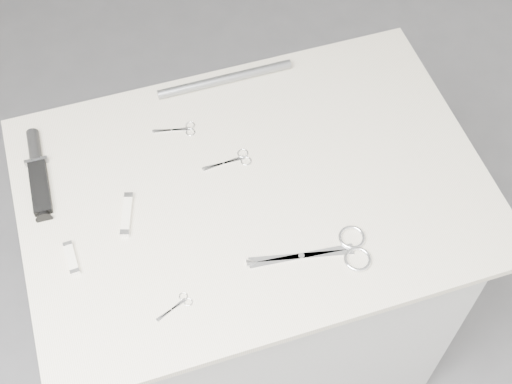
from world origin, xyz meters
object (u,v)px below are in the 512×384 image
object	(u,v)px
embroidery_scissors_b	(181,129)
sheathed_knife	(37,168)
tiny_scissors	(178,305)
large_shears	(336,251)
plinth	(254,284)
pocket_knife_a	(127,214)
metal_rail	(225,79)
pocket_knife_b	(71,258)
embroidery_scissors_a	(235,160)

from	to	relation	value
embroidery_scissors_b	sheathed_knife	distance (m)	0.33
tiny_scissors	large_shears	bearing A→B (deg)	-19.51
tiny_scissors	sheathed_knife	bearing A→B (deg)	95.24
plinth	pocket_knife_a	size ratio (longest dim) A/B	8.53
embroidery_scissors_b	pocket_knife_a	distance (m)	0.25
plinth	metal_rail	bearing A→B (deg)	85.31
pocket_knife_a	pocket_knife_b	world-z (taller)	pocket_knife_a
embroidery_scissors_b	metal_rail	world-z (taller)	metal_rail
plinth	sheathed_knife	distance (m)	0.67
plinth	embroidery_scissors_a	xyz separation A→B (m)	(-0.02, 0.08, 0.47)
embroidery_scissors_a	metal_rail	world-z (taller)	metal_rail
embroidery_scissors_a	embroidery_scissors_b	world-z (taller)	same
metal_rail	embroidery_scissors_b	bearing A→B (deg)	-141.37
sheathed_knife	plinth	bearing A→B (deg)	-110.75
sheathed_knife	pocket_knife_a	world-z (taller)	sheathed_knife
plinth	metal_rail	xyz separation A→B (m)	(0.03, 0.31, 0.48)
large_shears	tiny_scissors	size ratio (longest dim) A/B	3.22
plinth	tiny_scissors	bearing A→B (deg)	-135.42
tiny_scissors	pocket_knife_b	bearing A→B (deg)	115.29
plinth	large_shears	size ratio (longest dim) A/B	3.60
plinth	embroidery_scissors_a	bearing A→B (deg)	104.41
sheathed_knife	metal_rail	size ratio (longest dim) A/B	0.69
embroidery_scissors_b	pocket_knife_b	bearing A→B (deg)	-125.99
embroidery_scissors_b	tiny_scissors	distance (m)	0.43
large_shears	sheathed_knife	size ratio (longest dim) A/B	1.11
embroidery_scissors_a	tiny_scissors	distance (m)	0.36
large_shears	plinth	bearing A→B (deg)	126.77
pocket_knife_a	metal_rail	bearing A→B (deg)	-28.24
large_shears	embroidery_scissors_a	bearing A→B (deg)	123.28
large_shears	embroidery_scissors_a	size ratio (longest dim) A/B	2.29
plinth	metal_rail	distance (m)	0.57
embroidery_scissors_a	tiny_scissors	world-z (taller)	same
embroidery_scissors_b	tiny_scissors	xyz separation A→B (m)	(-0.11, -0.42, -0.00)
large_shears	metal_rail	world-z (taller)	metal_rail
plinth	pocket_knife_b	distance (m)	0.63
embroidery_scissors_a	embroidery_scissors_b	bearing A→B (deg)	125.22
sheathed_knife	pocket_knife_a	bearing A→B (deg)	-135.23
embroidery_scissors_a	pocket_knife_a	world-z (taller)	pocket_knife_a
embroidery_scissors_a	sheathed_knife	distance (m)	0.43
large_shears	tiny_scissors	distance (m)	0.33
plinth	pocket_knife_a	distance (m)	0.55
tiny_scissors	pocket_knife_a	distance (m)	0.24
embroidery_scissors_b	pocket_knife_b	distance (m)	0.39
tiny_scissors	pocket_knife_b	distance (m)	0.24
large_shears	pocket_knife_a	bearing A→B (deg)	159.79
large_shears	pocket_knife_b	xyz separation A→B (m)	(-0.51, 0.15, 0.00)
pocket_knife_b	metal_rail	xyz separation A→B (m)	(0.43, 0.37, 0.01)
pocket_knife_a	metal_rail	distance (m)	0.42
large_shears	embroidery_scissors_b	world-z (taller)	large_shears
tiny_scissors	metal_rail	bearing A→B (deg)	42.19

